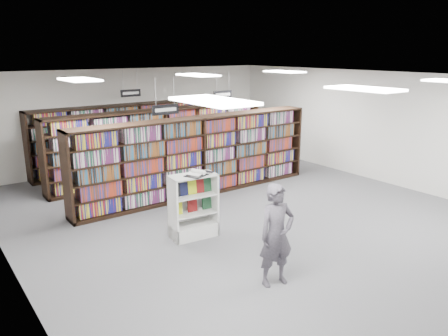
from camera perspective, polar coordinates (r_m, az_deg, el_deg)
floor at (r=10.35m, az=2.90°, el=-6.24°), size 12.00×12.00×0.00m
ceiling at (r=9.65m, az=3.16°, el=11.74°), size 10.00×12.00×0.10m
wall_back at (r=14.94m, az=-11.74°, el=6.48°), size 10.00×0.10×3.20m
wall_left at (r=7.85m, az=-26.65°, el=-2.56°), size 0.10×12.00×3.20m
wall_right at (r=13.55m, az=19.74°, el=5.04°), size 0.10×12.00×3.20m
bookshelf_row_near at (r=11.58m, az=-3.27°, el=1.54°), size 7.00×0.60×2.10m
bookshelf_row_mid at (r=13.26m, az=-7.99°, el=3.17°), size 7.00×0.60×2.10m
bookshelf_row_far at (r=14.76m, az=-11.14°, el=4.24°), size 7.00×0.60×2.10m
aisle_sign_left at (r=9.71m, az=-7.65°, el=7.69°), size 0.65×0.02×0.80m
aisle_sign_right at (r=12.99m, az=-0.17°, el=9.68°), size 0.65×0.02×0.80m
aisle_sign_center at (r=13.72m, az=-12.09°, el=9.64°), size 0.65×0.02×0.80m
troffer_front_left at (r=5.46m, az=-1.40°, el=8.74°), size 0.60×1.20×0.04m
troffer_front_center at (r=7.58m, az=17.86°, el=9.82°), size 0.60×1.20×0.04m
troffer_back_left at (r=9.97m, az=-18.34°, el=10.90°), size 0.60×1.20×0.04m
troffer_back_center at (r=11.27m, az=-3.43°, el=12.02°), size 0.60×1.20×0.04m
troffer_back_right at (r=13.14m, az=7.89°, el=12.35°), size 0.60×1.20×0.04m
endcap_display at (r=9.12m, az=-4.09°, el=-6.17°), size 1.00×0.58×1.34m
open_book at (r=8.82m, az=-3.33°, el=-0.65°), size 0.68×0.55×0.13m
shopper at (r=7.22m, az=6.88°, el=-8.70°), size 0.70×0.52×1.73m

